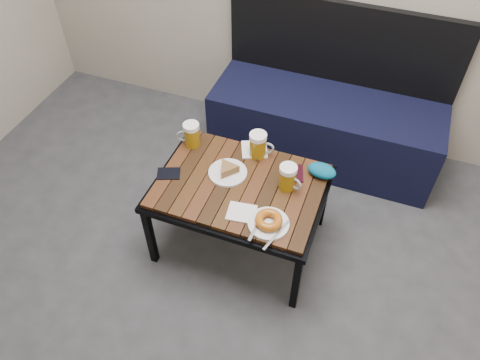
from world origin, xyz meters
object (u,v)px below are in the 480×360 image
(beer_mug_right, at_px, (288,177))
(plate_bagel, at_px, (269,222))
(passport_navy, at_px, (169,174))
(plate_pie, at_px, (228,171))
(bench, at_px, (325,121))
(beer_mug_centre, at_px, (258,145))
(passport_burgundy, at_px, (294,173))
(cafe_table, at_px, (240,190))
(beer_mug_left, at_px, (191,135))
(knit_pouch, at_px, (322,171))

(beer_mug_right, bearing_deg, plate_bagel, -72.51)
(plate_bagel, xyz_separation_m, passport_navy, (-0.57, 0.13, -0.02))
(beer_mug_right, relative_size, plate_pie, 0.70)
(bench, distance_m, beer_mug_centre, 0.74)
(passport_navy, bearing_deg, passport_burgundy, 89.08)
(beer_mug_centre, height_order, plate_pie, beer_mug_centre)
(beer_mug_centre, height_order, passport_burgundy, beer_mug_centre)
(beer_mug_right, distance_m, plate_bagel, 0.26)
(cafe_table, xyz_separation_m, beer_mug_centre, (0.02, 0.22, 0.12))
(passport_burgundy, bearing_deg, plate_bagel, -110.58)
(beer_mug_right, height_order, passport_burgundy, beer_mug_right)
(bench, xyz_separation_m, passport_burgundy, (-0.02, -0.71, 0.20))
(bench, bearing_deg, plate_pie, -112.01)
(cafe_table, bearing_deg, passport_navy, -170.32)
(beer_mug_centre, distance_m, plate_bagel, 0.46)
(beer_mug_left, xyz_separation_m, passport_burgundy, (0.57, -0.02, -0.07))
(plate_bagel, bearing_deg, passport_navy, 167.19)
(plate_bagel, height_order, passport_navy, plate_bagel)
(passport_navy, bearing_deg, beer_mug_left, 153.69)
(passport_navy, bearing_deg, beer_mug_right, 80.19)
(passport_burgundy, distance_m, knit_pouch, 0.14)
(bench, distance_m, plate_bagel, 1.08)
(beer_mug_left, bearing_deg, knit_pouch, 164.44)
(bench, xyz_separation_m, plate_bagel, (-0.04, -1.06, 0.22))
(plate_bagel, bearing_deg, beer_mug_left, 145.91)
(cafe_table, height_order, passport_navy, passport_navy)
(beer_mug_left, bearing_deg, plate_bagel, 128.90)
(plate_bagel, distance_m, knit_pouch, 0.42)
(plate_pie, height_order, plate_bagel, plate_pie)
(bench, distance_m, passport_navy, 1.13)
(cafe_table, distance_m, beer_mug_right, 0.26)
(beer_mug_centre, distance_m, passport_burgundy, 0.23)
(beer_mug_right, relative_size, plate_bagel, 0.55)
(plate_pie, relative_size, passport_burgundy, 1.59)
(plate_pie, xyz_separation_m, passport_navy, (-0.28, -0.11, -0.02))
(plate_pie, bearing_deg, plate_bagel, -38.89)
(beer_mug_left, distance_m, plate_bagel, 0.67)
(knit_pouch, bearing_deg, bench, 99.27)
(knit_pouch, bearing_deg, passport_burgundy, -164.27)
(passport_navy, bearing_deg, cafe_table, 78.01)
(cafe_table, distance_m, beer_mug_left, 0.40)
(passport_burgundy, bearing_deg, passport_navy, -176.43)
(bench, relative_size, plate_bagel, 5.67)
(bench, distance_m, passport_burgundy, 0.73)
(bench, xyz_separation_m, cafe_table, (-0.25, -0.87, 0.16))
(cafe_table, bearing_deg, bench, 73.90)
(beer_mug_right, bearing_deg, plate_pie, -156.32)
(cafe_table, xyz_separation_m, beer_mug_left, (-0.34, 0.18, 0.11))
(cafe_table, bearing_deg, beer_mug_left, 151.97)
(passport_burgundy, relative_size, knit_pouch, 0.84)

